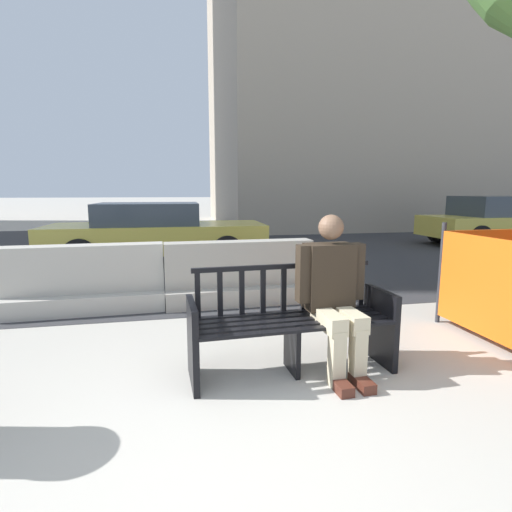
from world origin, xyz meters
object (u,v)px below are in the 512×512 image
street_bench (291,326)px  jersey_barrier_left (83,284)px  jersey_barrier_centre (240,277)px  car_sedan_mid (156,233)px  car_taxi_near (496,221)px  seated_person (333,291)px

street_bench → jersey_barrier_left: (-2.09, 2.20, -0.06)m
jersey_barrier_centre → car_sedan_mid: (-1.24, 3.37, 0.30)m
car_taxi_near → car_sedan_mid: size_ratio=0.93×
jersey_barrier_left → street_bench: bearing=-46.5°
street_bench → jersey_barrier_left: bearing=133.5°
street_bench → car_taxi_near: 10.39m
street_bench → car_sedan_mid: size_ratio=0.38×
street_bench → seated_person: 0.46m
jersey_barrier_centre → jersey_barrier_left: (-2.01, -0.00, 0.00)m
car_taxi_near → jersey_barrier_centre: bearing=-151.3°
seated_person → car_sedan_mid: (-1.67, 5.61, -0.05)m
seated_person → car_sedan_mid: bearing=106.6°
jersey_barrier_left → seated_person: bearing=-42.6°
street_bench → jersey_barrier_left: size_ratio=0.85×
street_bench → seated_person: bearing=-6.8°
seated_person → jersey_barrier_centre: seated_person is taller
street_bench → car_taxi_near: bearing=39.6°
car_sedan_mid → street_bench: bearing=-76.7°
jersey_barrier_left → car_taxi_near: (10.09, 4.43, 0.34)m
street_bench → car_taxi_near: size_ratio=0.41×
seated_person → jersey_barrier_left: (-2.43, 2.24, -0.35)m
seated_person → car_taxi_near: size_ratio=0.32×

